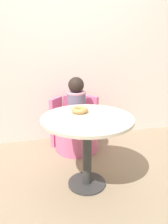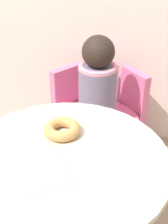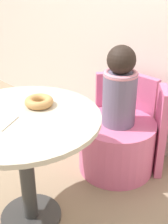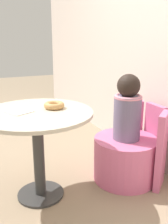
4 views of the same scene
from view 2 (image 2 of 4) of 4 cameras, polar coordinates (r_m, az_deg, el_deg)
The scene contains 6 objects.
round_table at distance 1.27m, azimuth -3.46°, elevation -12.83°, with size 0.80×0.80×0.67m.
tub_chair at distance 2.03m, azimuth 2.20°, elevation -5.76°, with size 0.53×0.53×0.37m.
booth_backrest at distance 2.14m, azimuth 2.89°, elevation 0.52°, with size 0.62×0.23×0.62m.
child_figure at distance 1.79m, azimuth 2.49°, elevation 5.37°, with size 0.22×0.22×0.53m.
donut at distance 1.28m, azimuth -4.02°, elevation -3.13°, with size 0.15×0.15×0.04m.
paper_napkin at distance 1.10m, azimuth -6.82°, elevation -11.42°, with size 0.19×0.19×0.01m.
Camera 2 is at (0.28, -0.88, 1.42)m, focal length 50.00 mm.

